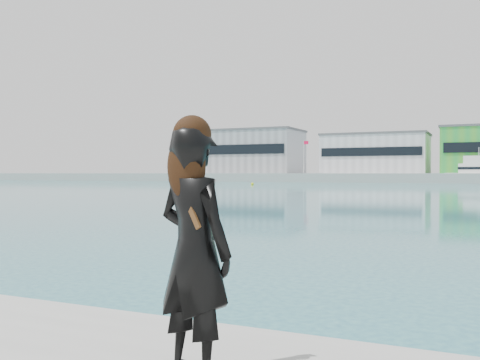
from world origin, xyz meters
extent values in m
cube|color=#9E9E99|center=(0.00, 130.00, 1.00)|extent=(320.00, 40.00, 2.00)
cube|color=gray|center=(-55.00, 128.00, 7.50)|extent=(26.00, 16.00, 11.00)
cube|color=black|center=(-55.00, 119.90, 8.05)|extent=(24.70, 0.20, 2.42)
cube|color=#59595B|center=(-55.00, 128.00, 13.25)|extent=(26.52, 16.32, 0.50)
cube|color=silver|center=(-22.00, 128.00, 6.50)|extent=(24.00, 15.00, 9.00)
cube|color=black|center=(-22.00, 120.40, 6.95)|extent=(22.80, 0.20, 1.98)
cube|color=#59595B|center=(-22.00, 128.00, 11.25)|extent=(24.48, 15.30, 0.50)
cylinder|color=silver|center=(-38.00, 121.00, 6.00)|extent=(0.16, 0.16, 8.00)
cube|color=#EE0E42|center=(-37.40, 121.00, 9.40)|extent=(1.20, 0.04, 0.80)
cube|color=white|center=(0.81, 115.21, 4.78)|extent=(5.85, 4.33, 1.57)
cylinder|color=silver|center=(0.81, 115.21, 6.44)|extent=(0.14, 0.14, 1.74)
sphere|color=#F4ED0C|center=(-35.09, 82.57, 0.00)|extent=(0.50, 0.50, 0.50)
imported|color=black|center=(-0.12, -0.16, 1.60)|extent=(0.67, 0.53, 1.60)
sphere|color=black|center=(-0.13, -0.18, 2.35)|extent=(0.25, 0.25, 0.25)
ellipsoid|color=black|center=(-0.14, -0.22, 2.14)|extent=(0.27, 0.14, 0.43)
cylinder|color=tan|center=(-0.30, 0.00, 2.24)|extent=(0.13, 0.20, 0.35)
cylinder|color=white|center=(-0.29, 0.04, 2.38)|extent=(0.10, 0.10, 0.03)
cube|color=black|center=(-0.28, 0.08, 2.43)|extent=(0.06, 0.03, 0.12)
cube|color=#4C2D14|center=(-0.12, -0.25, 1.92)|extent=(0.22, 0.08, 0.33)
camera|label=1|loc=(1.55, -3.12, 2.10)|focal=40.00mm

